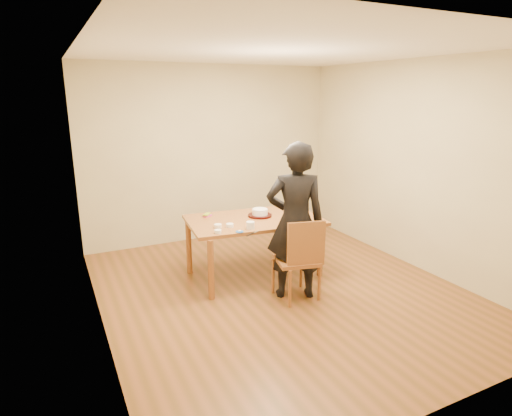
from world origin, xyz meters
name	(u,v)px	position (x,y,z in m)	size (l,w,h in m)	color
room_shell	(268,174)	(0.00, 0.34, 1.35)	(4.00, 4.50, 2.70)	brown
dining_table	(254,220)	(-0.08, 0.57, 0.73)	(1.64, 0.97, 0.04)	brown
dining_chair	(296,260)	(0.07, -0.21, 0.45)	(0.45, 0.45, 0.04)	brown
cake_plate	(260,215)	(0.03, 0.63, 0.76)	(0.31, 0.31, 0.02)	red
cake	(260,212)	(0.03, 0.63, 0.81)	(0.20, 0.20, 0.06)	white
frosting_dome	(260,209)	(0.03, 0.63, 0.85)	(0.19, 0.19, 0.03)	white
frosting_tub	(250,225)	(-0.30, 0.21, 0.79)	(0.10, 0.10, 0.08)	white
frosting_lid	(240,232)	(-0.46, 0.16, 0.75)	(0.09, 0.09, 0.01)	#194CA8
frosting_dollop	(240,231)	(-0.46, 0.16, 0.77)	(0.04, 0.04, 0.02)	white
ramekin_green	(218,232)	(-0.69, 0.23, 0.77)	(0.08, 0.08, 0.04)	white
ramekin_yellow	(230,225)	(-0.49, 0.38, 0.77)	(0.09, 0.09, 0.04)	white
ramekin_multi	(218,226)	(-0.62, 0.42, 0.77)	(0.09, 0.09, 0.04)	white
candy_box_pink	(207,216)	(-0.57, 0.92, 0.76)	(0.12, 0.06, 0.02)	#E8366D
candy_box_green	(207,214)	(-0.57, 0.92, 0.78)	(0.12, 0.06, 0.02)	green
spatula	(250,234)	(-0.39, 0.02, 0.75)	(0.14, 0.01, 0.01)	black
person	(295,221)	(0.07, -0.16, 0.89)	(0.65, 0.43, 1.78)	black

